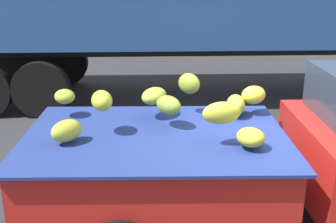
% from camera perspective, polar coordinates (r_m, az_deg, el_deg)
% --- Properties ---
extents(ground, '(220.00, 220.00, 0.00)m').
position_cam_1_polar(ground, '(5.18, 15.04, -13.15)').
color(ground, '#28282B').
extents(curb_strip, '(80.00, 0.80, 0.16)m').
position_cam_1_polar(curb_strip, '(13.62, 3.26, 7.72)').
color(curb_strip, gray).
rests_on(curb_strip, ground).
extents(pickup_truck, '(4.82, 2.04, 1.70)m').
position_cam_1_polar(pickup_truck, '(4.74, 21.85, -5.02)').
color(pickup_truck, '#B21E19').
rests_on(pickup_truck, ground).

